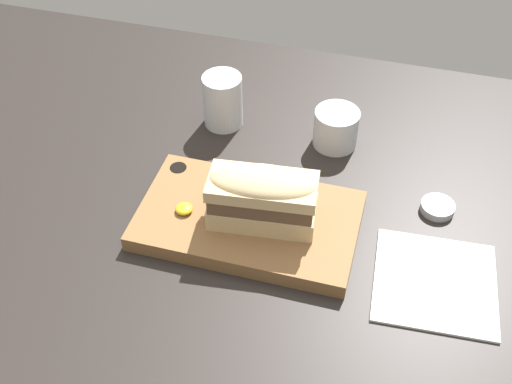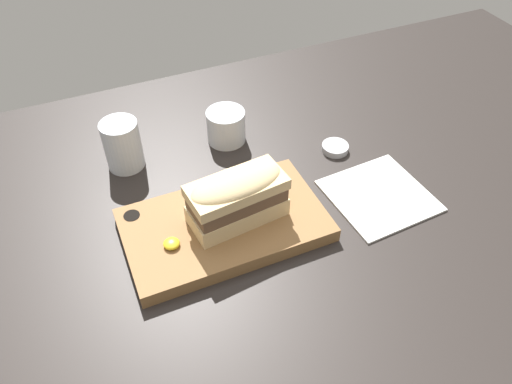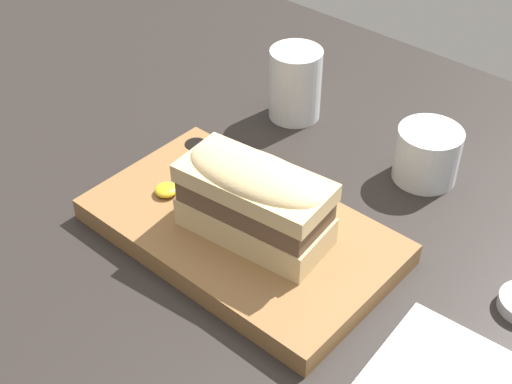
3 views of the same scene
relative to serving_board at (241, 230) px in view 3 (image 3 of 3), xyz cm
name	(u,v)px [view 3 (image 3 of 3)]	position (x,y,z in cm)	size (l,w,h in cm)	color
dining_table	(249,276)	(3.62, -2.77, -2.27)	(187.40, 104.79, 2.00)	#282321
serving_board	(241,230)	(0.00, 0.00, 0.00)	(32.11, 18.81, 2.59)	olive
sandwich	(255,197)	(2.27, -0.37, 6.02)	(15.90, 8.68, 8.84)	#DBBC84
mustard_dollop	(166,190)	(-9.16, -1.93, 1.76)	(2.53, 2.53, 1.01)	gold
water_glass	(295,88)	(-10.93, 22.52, 2.84)	(6.75, 6.75, 9.44)	silver
wine_glass	(427,157)	(8.90, 22.23, 1.60)	(7.49, 7.49, 6.47)	silver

